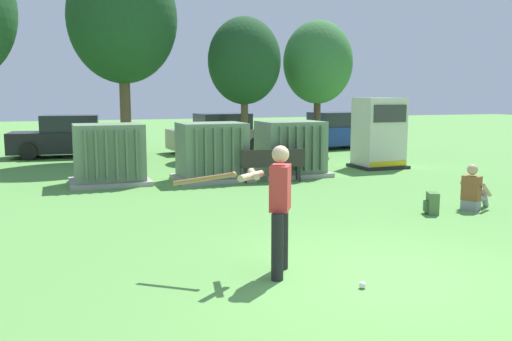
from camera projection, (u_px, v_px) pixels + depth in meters
The scene contains 16 objects.
ground_plane at pixel (382, 278), 7.16m from camera, with size 96.00×96.00×0.00m, color #5B9947.
transformer_west at pixel (109, 155), 14.67m from camera, with size 2.10×1.70×1.62m.
transformer_mid_west at pixel (212, 152), 15.33m from camera, with size 2.10×1.70×1.62m.
transformer_mid_east at pixel (290, 149), 16.20m from camera, with size 2.10×1.70×1.62m.
generator_enclosure at pixel (379, 133), 17.90m from camera, with size 1.60×1.40×2.30m.
park_bench at pixel (273, 163), 15.01m from camera, with size 1.84×0.65×0.92m.
batter at pixel (276, 203), 7.21m from camera, with size 1.49×1.07×1.74m.
sports_ball at pixel (362, 285), 6.78m from camera, with size 0.09×0.09×0.09m, color white.
seated_spectator at pixel (473, 191), 11.46m from camera, with size 0.79×0.66×0.96m.
backpack at pixel (432, 203), 11.01m from camera, with size 0.35×0.37×0.44m.
tree_center_left at pixel (122, 19), 19.29m from camera, with size 3.86×3.86×7.38m.
tree_center_right at pixel (244, 61), 20.82m from camera, with size 2.80×2.80×5.35m.
tree_right at pixel (318, 63), 22.03m from camera, with size 2.81×2.81×5.38m.
parked_car_leftmost at pixel (68, 137), 21.14m from camera, with size 4.35×2.24×1.62m.
parked_car_left_of_center at pixel (220, 134), 22.85m from camera, with size 4.33×2.19×1.62m.
parked_car_right_of_center at pixel (333, 132), 24.41m from camera, with size 4.35×2.24×1.62m.
Camera 1 is at (-3.96, -5.89, 2.40)m, focal length 38.21 mm.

